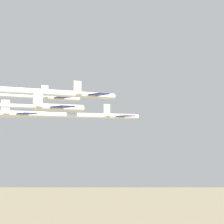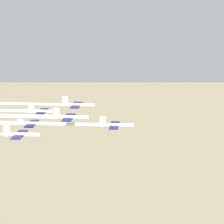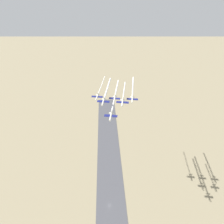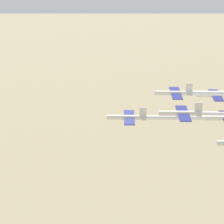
# 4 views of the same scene
# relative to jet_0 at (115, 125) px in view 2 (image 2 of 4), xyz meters

# --- Properties ---
(jet_0) EXTENTS (9.37, 9.29, 3.61)m
(jet_0) POSITION_rel_jet_0_xyz_m (0.00, 0.00, 0.00)
(jet_0) COLOR silver
(jet_1) EXTENTS (9.37, 9.29, 3.61)m
(jet_1) POSITION_rel_jet_0_xyz_m (-15.04, -3.43, 4.61)
(jet_1) COLOR silver
(jet_2) EXTENTS (9.37, 9.29, 3.61)m
(jet_2) POSITION_rel_jet_0_xyz_m (-4.30, -14.81, 4.23)
(jet_2) COLOR silver
(jet_3) EXTENTS (9.37, 9.29, 3.61)m
(jet_3) POSITION_rel_jet_0_xyz_m (-30.07, -6.87, 0.36)
(jet_3) COLOR silver
(jet_4) EXTENTS (9.37, 9.29, 3.61)m
(jet_4) POSITION_rel_jet_0_xyz_m (-19.34, -18.24, -0.00)
(jet_4) COLOR silver
(jet_5) EXTENTS (9.37, 9.29, 3.61)m
(jet_5) POSITION_rel_jet_0_xyz_m (-8.61, -29.62, 0.72)
(jet_5) COLOR silver
(smoke_trail_0) EXTENTS (24.53, 23.24, 1.18)m
(smoke_trail_0) POSITION_rel_jet_0_xyz_m (-15.46, -14.58, -0.05)
(smoke_trail_0) COLOR white
(smoke_trail_1) EXTENTS (25.06, 23.72, 0.96)m
(smoke_trail_1) POSITION_rel_jet_0_xyz_m (-30.84, -18.34, 4.56)
(smoke_trail_1) COLOR white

